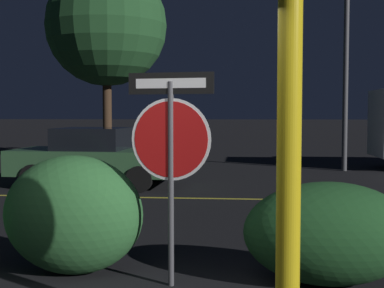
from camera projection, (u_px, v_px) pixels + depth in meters
road_center_stripe at (192, 198)px, 11.15m from camera, size 40.35×0.12×0.01m
stop_sign at (171, 138)px, 5.45m from camera, size 0.89×0.16×2.20m
yellow_pole_right at (289, 142)px, 3.67m from camera, size 0.17×0.17×3.19m
hedge_bush_2 at (73, 215)px, 5.92m from camera, size 1.56×1.00×1.32m
hedge_bush_3 at (329, 233)px, 5.55m from camera, size 1.77×1.09×1.08m
passing_car_2 at (97, 157)px, 12.99m from camera, size 4.22×2.19×1.42m
street_lamp at (347, 18)px, 16.11m from camera, size 0.39×0.39×7.84m
tree_0 at (106, 26)px, 19.12m from camera, size 4.34×4.34×7.07m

